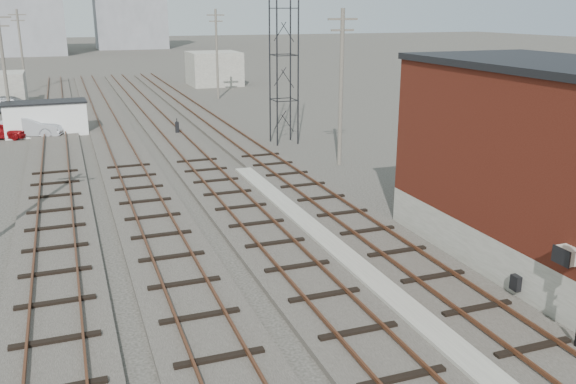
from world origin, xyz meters
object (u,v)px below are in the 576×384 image
car_red (2,130)px  car_silver (29,127)px  switch_stand (177,128)px  site_trailer (46,118)px  car_grey (11,104)px

car_red → car_silver: size_ratio=0.76×
switch_stand → site_trailer: 9.71m
switch_stand → car_grey: size_ratio=0.24×
car_red → car_silver: car_silver is taller
switch_stand → car_red: bearing=169.6°
site_trailer → car_grey: site_trailer is taller
site_trailer → car_silver: 1.36m
site_trailer → car_red: size_ratio=1.67×
site_trailer → car_silver: site_trailer is taller
site_trailer → switch_stand: bearing=-23.3°
car_silver → car_grey: (-1.94, 12.64, -0.06)m
car_red → car_silver: bearing=-70.4°
car_silver → site_trailer: bearing=-48.5°
car_red → car_grey: bearing=22.4°
site_trailer → car_red: 3.09m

